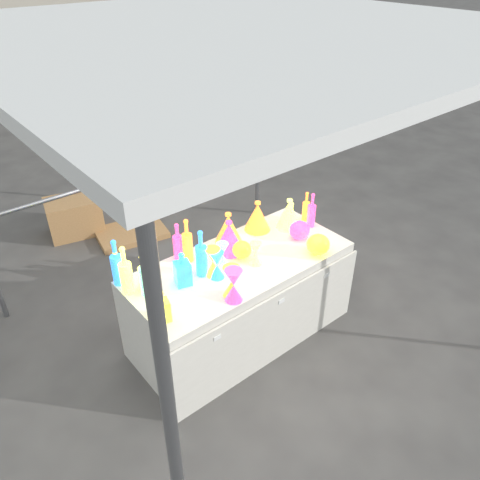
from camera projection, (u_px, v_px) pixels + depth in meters
ground at (240, 332)px, 4.06m from camera, size 80.00×80.00×0.00m
canopy_tent at (239, 36)px, 2.77m from camera, size 3.15×3.15×2.46m
display_table at (241, 299)px, 3.85m from camera, size 1.84×0.83×0.75m
cardboard_box_closed at (75, 216)px, 5.33m from camera, size 0.66×0.55×0.42m
cardboard_box_flat at (131, 233)px, 5.37m from camera, size 0.84×0.67×0.06m
bottle_0 at (117, 267)px, 3.35m from camera, size 0.08×0.08×0.29m
bottle_1 at (117, 262)px, 3.32m from camera, size 0.10×0.10×0.37m
bottle_2 at (187, 240)px, 3.57m from camera, size 0.10×0.10×0.37m
bottle_3 at (178, 241)px, 3.61m from camera, size 0.09×0.09×0.31m
bottle_4 at (125, 270)px, 3.23m from camera, size 0.11×0.11×0.39m
bottle_5 at (144, 274)px, 3.22m from camera, size 0.08×0.08×0.36m
bottle_6 at (143, 272)px, 3.30m from camera, size 0.09×0.09×0.28m
bottle_7 at (201, 253)px, 3.41m from camera, size 0.10×0.10×0.38m
decanter_0 at (162, 305)px, 3.03m from camera, size 0.11×0.11×0.24m
decanter_2 at (182, 268)px, 3.35m from camera, size 0.14×0.14×0.27m
hourglass_0 at (231, 282)px, 3.24m from camera, size 0.15×0.15×0.24m
hourglass_1 at (234, 285)px, 3.20m from camera, size 0.13×0.13×0.25m
hourglass_2 at (255, 254)px, 3.58m from camera, size 0.11×0.11×0.19m
hourglass_3 at (222, 254)px, 3.56m from camera, size 0.12×0.12×0.19m
hourglass_4 at (213, 262)px, 3.45m from camera, size 0.15×0.15×0.23m
hourglass_5 at (217, 265)px, 3.42m from camera, size 0.14×0.14×0.22m
globe_0 at (318, 245)px, 3.71m from camera, size 0.23×0.23×0.15m
globe_2 at (242, 250)px, 3.67m from camera, size 0.15×0.15×0.12m
globe_3 at (299, 231)px, 3.90m from camera, size 0.22×0.22×0.14m
lampshade_0 at (228, 228)px, 3.82m from camera, size 0.26×0.26×0.27m
lampshade_1 at (257, 216)px, 3.99m from camera, size 0.23×0.23×0.27m
lampshade_2 at (229, 236)px, 3.70m from camera, size 0.27×0.27×0.28m
lampshade_3 at (289, 213)px, 4.03m from camera, size 0.29×0.29×0.26m
bottle_9 at (306, 206)px, 4.12m from camera, size 0.08×0.08×0.28m
bottle_10 at (312, 210)px, 4.02m from camera, size 0.08×0.08×0.32m
bottle_11 at (291, 217)px, 3.96m from camera, size 0.08×0.08×0.28m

